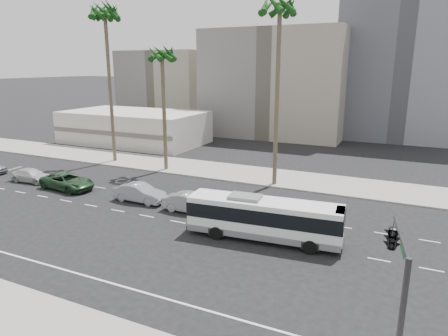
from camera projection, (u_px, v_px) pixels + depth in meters
The scene contains 16 objects.
ground at pixel (248, 235), 29.16m from camera, with size 700.00×700.00×0.00m, color black.
sidewalk_north at pixel (302, 181), 42.73m from camera, with size 120.00×7.00×0.15m, color gray.
commercial_low at pixel (134, 127), 63.66m from camera, with size 22.00×12.16×5.00m.
midrise_beige_west at pixel (280, 83), 71.30m from camera, with size 24.00×18.00×18.00m, color gray.
midrise_gray_center at pixel (406, 60), 68.21m from camera, with size 20.00×20.00×26.00m, color #5B5E66.
midrise_beige_far at pixel (172, 87), 86.76m from camera, with size 18.00×16.00×15.00m, color gray.
civic_tower at pixel (400, 20), 239.48m from camera, with size 42.00×42.00×129.00m.
city_bus at pixel (264, 218), 28.12m from camera, with size 11.07×3.37×3.13m.
car_a at pixel (191, 203), 33.63m from camera, with size 4.86×1.70×1.60m, color gray.
car_b at pixel (140, 193), 36.23m from camera, with size 4.97×1.73×1.64m, color gray.
car_c at pixel (67, 181), 39.88m from camera, with size 5.84×2.69×1.62m, color #214126.
car_d at pixel (31, 176), 42.45m from camera, with size 4.72×1.92×1.37m, color #BDBDBD.
traffic_signal at pixel (393, 247), 14.63m from camera, with size 3.11×4.18×6.70m.
palm_near at pixel (280, 12), 37.26m from camera, with size 5.54×5.54×18.64m.
palm_mid at pixel (162, 57), 44.13m from camera, with size 4.64×4.64×14.36m.
palm_far at pixel (105, 17), 47.24m from camera, with size 5.65×5.65×19.41m.
Camera 1 is at (9.87, -25.20, 12.04)m, focal length 31.99 mm.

